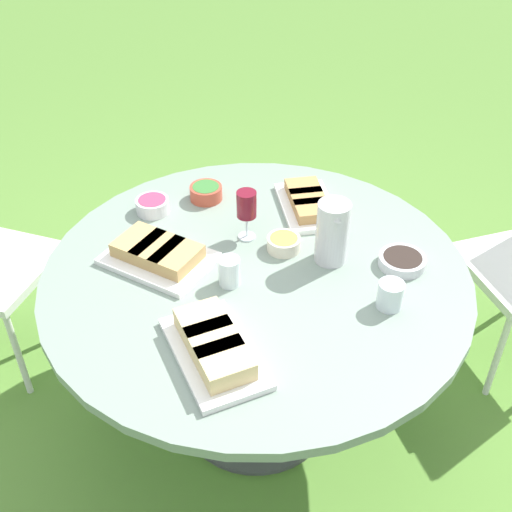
{
  "coord_description": "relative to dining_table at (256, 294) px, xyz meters",
  "views": [
    {
      "loc": [
        1.6,
        -0.15,
        2.04
      ],
      "look_at": [
        0.0,
        0.0,
        0.78
      ],
      "focal_mm": 45.0,
      "sensor_mm": 36.0,
      "label": 1
    }
  ],
  "objects": [
    {
      "name": "bowl_olives",
      "position": [
        0.02,
        0.48,
        0.12
      ],
      "size": [
        0.15,
        0.15,
        0.04
      ],
      "color": "silver",
      "rests_on": "dining_table"
    },
    {
      "name": "bowl_salad",
      "position": [
        -0.44,
        -0.15,
        0.13
      ],
      "size": [
        0.12,
        0.12,
        0.06
      ],
      "color": "#B74733",
      "rests_on": "dining_table"
    },
    {
      "name": "platter_charcuterie",
      "position": [
        -0.08,
        -0.32,
        0.13
      ],
      "size": [
        0.4,
        0.42,
        0.07
      ],
      "color": "white",
      "rests_on": "dining_table"
    },
    {
      "name": "water_pitcher",
      "position": [
        -0.04,
        0.25,
        0.21
      ],
      "size": [
        0.12,
        0.11,
        0.22
      ],
      "color": "silver",
      "rests_on": "dining_table"
    },
    {
      "name": "dining_table",
      "position": [
        0.0,
        0.0,
        0.0
      ],
      "size": [
        1.39,
        1.39,
        0.72
      ],
      "color": "#4C4C51",
      "rests_on": "ground_plane"
    },
    {
      "name": "bowl_dip_red",
      "position": [
        -0.37,
        -0.35,
        0.13
      ],
      "size": [
        0.12,
        0.12,
        0.05
      ],
      "color": "silver",
      "rests_on": "dining_table"
    },
    {
      "name": "ground_plane",
      "position": [
        0.0,
        0.0,
        -0.62
      ],
      "size": [
        40.0,
        40.0,
        0.0
      ],
      "primitive_type": "plane",
      "color": "#5B8C38"
    },
    {
      "name": "bowl_fries",
      "position": [
        -0.11,
        0.1,
        0.13
      ],
      "size": [
        0.11,
        0.11,
        0.05
      ],
      "color": "beige",
      "rests_on": "dining_table"
    },
    {
      "name": "wine_glass",
      "position": [
        -0.18,
        -0.02,
        0.23
      ],
      "size": [
        0.07,
        0.07,
        0.18
      ],
      "color": "silver",
      "rests_on": "dining_table"
    },
    {
      "name": "cup_water_near",
      "position": [
        0.21,
        0.39,
        0.15
      ],
      "size": [
        0.08,
        0.08,
        0.09
      ],
      "color": "silver",
      "rests_on": "dining_table"
    },
    {
      "name": "platter_sandwich_side",
      "position": [
        -0.34,
        0.22,
        0.13
      ],
      "size": [
        0.34,
        0.21,
        0.06
      ],
      "color": "white",
      "rests_on": "dining_table"
    },
    {
      "name": "cup_water_far",
      "position": [
        0.06,
        -0.09,
        0.15
      ],
      "size": [
        0.07,
        0.07,
        0.1
      ],
      "color": "silver",
      "rests_on": "dining_table"
    },
    {
      "name": "platter_bread_main",
      "position": [
        0.36,
        -0.15,
        0.14
      ],
      "size": [
        0.42,
        0.32,
        0.08
      ],
      "color": "white",
      "rests_on": "dining_table"
    }
  ]
}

